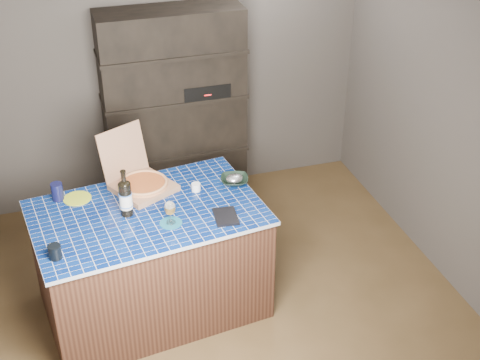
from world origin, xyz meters
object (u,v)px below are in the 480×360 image
object	(u,v)px
pizza_box	(141,182)
bowl	(234,180)
dvd_case	(226,216)
kitchen_island	(151,260)
mead_bottle	(126,197)
wine_glass	(170,208)

from	to	relation	value
pizza_box	bowl	bearing A→B (deg)	-37.68
bowl	dvd_case	bearing A→B (deg)	-114.45
kitchen_island	mead_bottle	size ratio (longest dim) A/B	4.84
mead_bottle	wine_glass	world-z (taller)	mead_bottle
kitchen_island	pizza_box	world-z (taller)	pizza_box
bowl	kitchen_island	bearing A→B (deg)	-165.80
kitchen_island	wine_glass	xyz separation A→B (m)	(0.13, -0.19, 0.54)
mead_bottle	bowl	bearing A→B (deg)	11.93
mead_bottle	pizza_box	bearing A→B (deg)	62.80
mead_bottle	dvd_case	world-z (taller)	mead_bottle
wine_glass	dvd_case	distance (m)	0.38
dvd_case	mead_bottle	bearing A→B (deg)	164.78
kitchen_island	mead_bottle	world-z (taller)	mead_bottle
mead_bottle	wine_glass	distance (m)	0.32
kitchen_island	wine_glass	world-z (taller)	wine_glass
mead_bottle	bowl	distance (m)	0.83
kitchen_island	dvd_case	xyz separation A→B (m)	(0.49, -0.23, 0.43)
dvd_case	kitchen_island	bearing A→B (deg)	159.95
pizza_box	dvd_case	xyz separation A→B (m)	(0.47, -0.53, -0.05)
pizza_box	wine_glass	bearing A→B (deg)	-104.60
kitchen_island	dvd_case	bearing A→B (deg)	-32.54
bowl	pizza_box	bearing A→B (deg)	169.30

